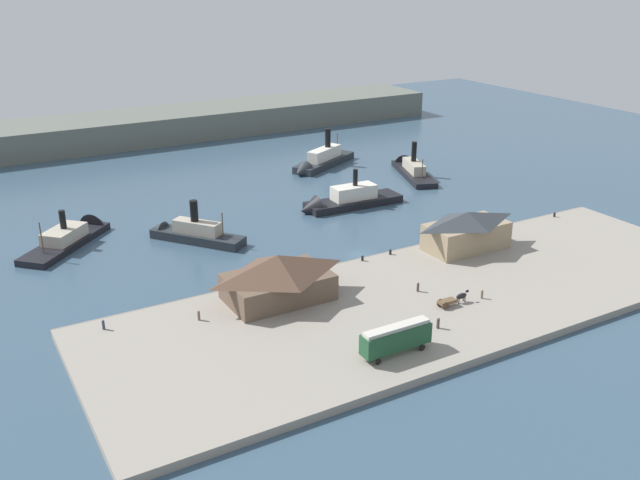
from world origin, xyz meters
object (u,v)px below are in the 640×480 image
object	(u,v)px
pedestrian_walking_west	(418,287)
mooring_post_center_east	(362,258)
pedestrian_near_west_shed	(199,316)
ferry_mid_harbor	(75,235)
pedestrian_near_east_shed	(438,323)
ferry_departing_north	(342,201)
pedestrian_walking_east	(482,294)
ferry_approaching_east	(319,162)
street_tram	(396,337)
ferry_approaching_west	(410,168)
ferry_shed_west_terminal	(466,230)
horse_cart	(453,299)
ferry_outer_harbor	(189,233)
mooring_post_west	(554,215)
ferry_shed_central_terminal	(278,277)
mooring_post_east	(390,252)
pedestrian_at_waters_edge	(103,325)

from	to	relation	value
pedestrian_walking_west	mooring_post_center_east	size ratio (longest dim) A/B	1.86
pedestrian_near_west_shed	ferry_mid_harbor	bearing A→B (deg)	100.49
pedestrian_near_east_shed	ferry_departing_north	world-z (taller)	ferry_departing_north
pedestrian_walking_east	ferry_approaching_east	bearing A→B (deg)	77.79
pedestrian_walking_east	pedestrian_near_east_shed	xyz separation A→B (m)	(-12.08, -4.17, 0.13)
street_tram	ferry_approaching_west	size ratio (longest dim) A/B	0.41
ferry_shed_west_terminal	pedestrian_near_west_shed	distance (m)	52.70
horse_cart	ferry_outer_harbor	xyz separation A→B (m)	(-24.70, 48.94, -0.59)
mooring_post_west	ferry_shed_central_terminal	bearing A→B (deg)	-175.24
ferry_shed_central_terminal	pedestrian_near_east_shed	bearing A→B (deg)	-52.07
pedestrian_walking_west	ferry_outer_harbor	world-z (taller)	ferry_outer_harbor
pedestrian_near_west_shed	ferry_approaching_west	bearing A→B (deg)	33.68
mooring_post_center_east	ferry_approaching_east	xyz separation A→B (m)	(25.81, 60.30, 0.03)
pedestrian_near_west_shed	ferry_departing_north	xyz separation A→B (m)	(46.85, 36.09, -0.48)
mooring_post_east	ferry_mid_harbor	distance (m)	61.09
mooring_post_center_east	ferry_departing_north	size ratio (longest dim) A/B	0.04
horse_cart	ferry_approaching_east	size ratio (longest dim) A/B	0.24
ferry_shed_west_terminal	pedestrian_walking_west	world-z (taller)	ferry_shed_west_terminal
pedestrian_at_waters_edge	ferry_mid_harbor	xyz separation A→B (m)	(4.46, 41.05, -0.77)
ferry_outer_harbor	mooring_post_east	bearing A→B (deg)	-44.60
pedestrian_near_west_shed	mooring_post_center_east	size ratio (longest dim) A/B	1.81
horse_cart	mooring_post_east	world-z (taller)	horse_cart
horse_cart	pedestrian_near_east_shed	world-z (taller)	horse_cart
horse_cart	ferry_approaching_west	xyz separation A→B (m)	(41.12, 65.82, -0.90)
street_tram	pedestrian_walking_west	world-z (taller)	street_tram
mooring_post_east	mooring_post_west	distance (m)	41.33
ferry_shed_west_terminal	street_tram	world-z (taller)	ferry_shed_west_terminal
ferry_shed_central_terminal	mooring_post_west	world-z (taller)	ferry_shed_central_terminal
street_tram	pedestrian_walking_west	xyz separation A→B (m)	(14.36, 13.90, -1.71)
pedestrian_near_east_shed	ferry_shed_west_terminal	bearing A→B (deg)	42.20
ferry_departing_north	ferry_mid_harbor	size ratio (longest dim) A/B	1.16
mooring_post_center_east	ferry_mid_harbor	size ratio (longest dim) A/B	0.04
ferry_shed_central_terminal	pedestrian_near_west_shed	xyz separation A→B (m)	(-13.32, -0.57, -3.00)
pedestrian_near_east_shed	mooring_post_west	bearing A→B (deg)	26.49
ferry_approaching_west	horse_cart	bearing A→B (deg)	-122.00
pedestrian_walking_east	pedestrian_walking_west	world-z (taller)	pedestrian_walking_west
horse_cart	pedestrian_near_west_shed	world-z (taller)	horse_cart
mooring_post_east	mooring_post_west	xyz separation A→B (m)	(41.33, -0.37, 0.00)
mooring_post_east	ferry_departing_north	xyz separation A→B (m)	(7.93, 29.58, -0.19)
pedestrian_near_west_shed	mooring_post_center_east	xyz separation A→B (m)	(32.96, 6.59, -0.29)
mooring_post_west	ferry_approaching_east	distance (m)	64.42
ferry_outer_harbor	pedestrian_at_waters_edge	bearing A→B (deg)	-128.20
pedestrian_near_west_shed	pedestrian_at_waters_edge	xyz separation A→B (m)	(-12.83, 4.15, -0.01)
pedestrian_near_west_shed	mooring_post_west	bearing A→B (deg)	4.38
ferry_approaching_east	pedestrian_near_east_shed	bearing A→B (deg)	-109.08
street_tram	pedestrian_walking_west	distance (m)	20.06
ferry_mid_harbor	ferry_approaching_east	world-z (taller)	ferry_approaching_east
pedestrian_near_east_shed	pedestrian_near_west_shed	xyz separation A→B (m)	(-28.91, 19.43, -0.07)
mooring_post_west	ferry_departing_north	world-z (taller)	ferry_departing_north
ferry_outer_harbor	mooring_post_center_east	bearing A→B (deg)	-51.31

